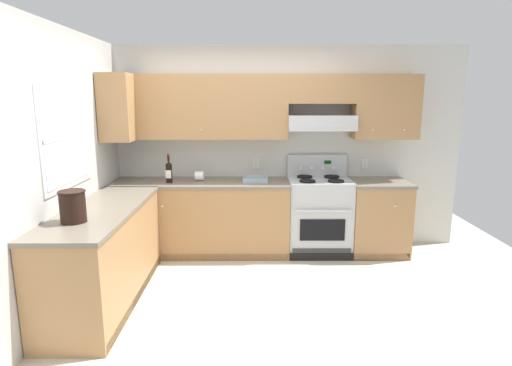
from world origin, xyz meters
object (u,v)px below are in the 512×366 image
object	(u,v)px
bowl	(255,180)
paper_towel_roll	(200,176)
stove	(319,215)
bucket	(73,206)
wine_bottle	(169,171)

from	to	relation	value
bowl	paper_towel_roll	size ratio (longest dim) A/B	2.61
bowl	stove	bearing A→B (deg)	2.10
bowl	bucket	xyz separation A→B (m)	(-1.49, -1.67, 0.12)
stove	bucket	xyz separation A→B (m)	(-2.28, -1.70, 0.57)
bucket	paper_towel_roll	world-z (taller)	bucket
bucket	wine_bottle	bearing A→B (deg)	74.25
bowl	bucket	world-z (taller)	bucket
stove	paper_towel_roll	size ratio (longest dim) A/B	10.52
stove	wine_bottle	world-z (taller)	wine_bottle
wine_bottle	bucket	xyz separation A→B (m)	(-0.46, -1.63, 0.00)
stove	bowl	bearing A→B (deg)	-177.90
paper_towel_roll	bowl	bearing A→B (deg)	-6.33
stove	bowl	world-z (taller)	stove
wine_bottle	stove	bearing A→B (deg)	2.31
bowl	wine_bottle	bearing A→B (deg)	-177.54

